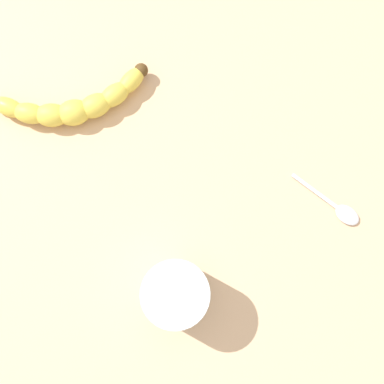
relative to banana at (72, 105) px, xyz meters
The scene contains 4 objects.
wooden_tabletop 22.45cm from the banana, 46.94° to the left, with size 120.00×120.00×3.00cm, color #DBAF86.
banana is the anchor object (origin of this frame).
smoothie_glass 30.21cm from the banana, ahead, with size 8.31×8.31×8.95cm.
teaspoon 40.95cm from the banana, 42.19° to the left, with size 10.69×6.24×0.80cm.
Camera 1 is at (14.21, -11.69, 68.81)cm, focal length 44.46 mm.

